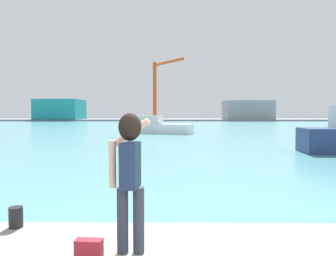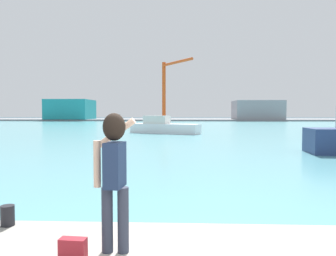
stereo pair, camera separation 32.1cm
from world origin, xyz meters
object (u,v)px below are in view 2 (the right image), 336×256
harbor_bollard (8,216)px  person_photographer (114,168)px  warehouse_right (257,110)px  port_crane (168,83)px  handbag (73,248)px  warehouse_left (71,109)px  boat_moored (163,127)px

harbor_bollard → person_photographer: bearing=-24.8°
harbor_bollard → warehouse_right: warehouse_right is taller
person_photographer → warehouse_right: warehouse_right is taller
warehouse_right → port_crane: bearing=-170.1°
warehouse_right → handbag: bearing=-104.5°
handbag → warehouse_left: 92.06m
person_photographer → boat_moored: (-1.20, 30.55, -0.84)m
harbor_bollard → warehouse_left: (-29.31, 85.70, 2.59)m
person_photographer → warehouse_left: size_ratio=0.15×
harbor_bollard → warehouse_right: (23.87, 86.19, 2.41)m
harbor_bollard → warehouse_left: size_ratio=0.03×
handbag → warehouse_left: size_ratio=0.03×
handbag → port_crane: port_crane is taller
handbag → warehouse_right: (22.48, 87.23, 2.45)m
person_photographer → warehouse_right: bearing=-7.7°
warehouse_right → harbor_bollard: bearing=-105.5°
harbor_bollard → warehouse_left: bearing=108.9°
warehouse_left → warehouse_right: size_ratio=0.91×
warehouse_right → person_photographer: bearing=-104.2°
person_photographer → handbag: (-0.46, -0.19, -0.95)m
handbag → port_crane: size_ratio=0.02×
handbag → warehouse_right: 90.12m
warehouse_left → port_crane: bearing=-8.0°
port_crane → warehouse_left: bearing=172.0°
port_crane → harbor_bollard: bearing=-89.1°
person_photographer → boat_moored: person_photographer is taller
harbor_bollard → warehouse_right: 89.46m
handbag → warehouse_left: warehouse_left is taller
warehouse_left → person_photographer: bearing=-70.2°
boat_moored → harbor_bollard: bearing=-67.2°
warehouse_left → port_crane: (28.07, -3.92, 7.07)m
harbor_bollard → port_crane: 82.36m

